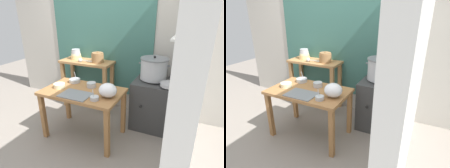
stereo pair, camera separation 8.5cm
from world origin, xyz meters
The scene contains 18 objects.
ground_plane centered at (0.00, 0.00, 0.00)m, with size 9.00×9.00×0.00m, color gray.
wall_back centered at (0.08, 1.10, 1.30)m, with size 4.40×0.12×2.60m.
wall_right centered at (1.40, 0.20, 1.30)m, with size 0.30×3.20×2.60m.
prep_table centered at (0.08, 0.03, 0.61)m, with size 1.10×0.66×0.72m.
back_shelf_table centered at (-0.33, 0.83, 0.68)m, with size 0.96×0.40×0.90m.
stove_block centered at (0.93, 0.70, 0.38)m, with size 0.60×0.61×0.78m.
steamer_pot centered at (0.89, 0.72, 0.94)m, with size 0.46×0.41×0.35m.
clay_pot centered at (-0.11, 0.83, 0.98)m, with size 0.21×0.21×0.19m.
bowl_stack_enamel centered at (-0.57, 0.87, 0.98)m, with size 0.20×0.20×0.18m.
ladle centered at (-0.38, 0.72, 0.94)m, with size 0.26×0.07×0.07m.
serving_tray centered at (0.08, -0.14, 0.72)m, with size 0.40×0.28×0.01m, color slate.
plastic_bag centered at (0.48, -0.01, 0.81)m, with size 0.23×0.21×0.18m, color white.
wide_pan centered at (1.16, 0.51, 0.81)m, with size 0.24×0.24×0.05m, color #B7BABF.
prep_bowl_0 centered at (-0.27, -0.02, 0.75)m, with size 0.16×0.16×0.06m.
prep_bowl_1 centered at (-0.20, 0.25, 0.75)m, with size 0.17×0.17×0.18m.
prep_bowl_2 centered at (0.13, 0.18, 0.76)m, with size 0.13×0.13×0.07m.
prep_bowl_3 centered at (0.41, 0.19, 0.75)m, with size 0.14×0.14×0.05m.
prep_bowl_4 centered at (0.37, -0.16, 0.75)m, with size 0.11×0.11×0.14m.
Camera 2 is at (1.48, -1.92, 1.76)m, focal length 30.07 mm.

